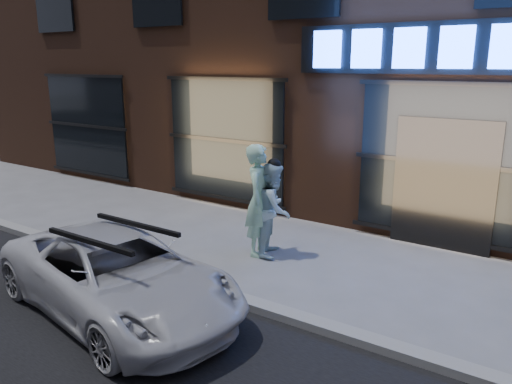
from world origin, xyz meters
The scene contains 5 objects.
ground centered at (0.00, 0.00, 0.00)m, with size 90.00×90.00×0.00m, color slate.
curb centered at (0.00, 0.00, 0.06)m, with size 60.00×0.25×0.12m, color gray.
man_bowtie centered at (-2.61, 1.81, 1.00)m, with size 0.73×0.48×1.99m, color #B7F1CF.
man_cap centered at (-2.40, 1.94, 0.84)m, with size 0.81×0.63×1.67m, color white.
white_suv centered at (-3.00, -1.11, 0.56)m, with size 1.85×4.00×1.11m, color silver.
Camera 1 is at (2.07, -5.27, 3.34)m, focal length 35.00 mm.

